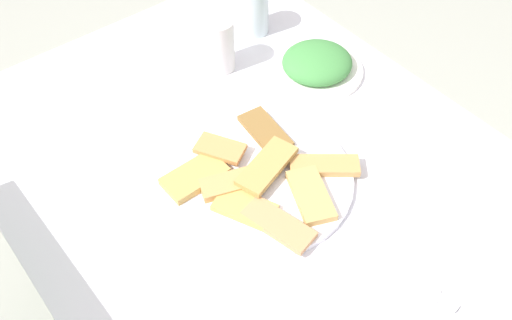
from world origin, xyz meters
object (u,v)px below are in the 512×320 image
object	(u,v)px
spoon	(393,288)
soda_can	(219,45)
drinking_glass	(253,10)
dining_table	(253,189)
salad_plate_greens	(317,64)
pide_platter	(260,178)
fork	(409,275)
paper_napkin	(401,283)

from	to	relation	value
spoon	soda_can	bearing A→B (deg)	-22.99
drinking_glass	dining_table	bearing A→B (deg)	141.49
salad_plate_greens	spoon	world-z (taller)	salad_plate_greens
pide_platter	salad_plate_greens	xyz separation A→B (m)	(0.17, -0.29, 0.01)
soda_can	fork	distance (m)	0.63
dining_table	spoon	distance (m)	0.36
salad_plate_greens	spoon	xyz separation A→B (m)	(-0.47, 0.27, -0.02)
dining_table	soda_can	distance (m)	0.33
soda_can	fork	xyz separation A→B (m)	(-0.62, 0.08, -0.06)
soda_can	spoon	bearing A→B (deg)	169.78
pide_platter	soda_can	xyz separation A→B (m)	(0.31, -0.14, 0.05)
pide_platter	fork	bearing A→B (deg)	-168.35
dining_table	fork	size ratio (longest dim) A/B	6.29
dining_table	soda_can	size ratio (longest dim) A/B	9.22
salad_plate_greens	fork	world-z (taller)	salad_plate_greens
paper_napkin	fork	xyz separation A→B (m)	(0.00, -0.02, 0.00)
dining_table	drinking_glass	world-z (taller)	drinking_glass
pide_platter	spoon	bearing A→B (deg)	-174.94
dining_table	paper_napkin	size ratio (longest dim) A/B	9.02
dining_table	salad_plate_greens	xyz separation A→B (m)	(0.12, -0.28, 0.10)
salad_plate_greens	fork	bearing A→B (deg)	153.92
soda_can	drinking_glass	bearing A→B (deg)	-66.80
soda_can	paper_napkin	xyz separation A→B (m)	(-0.62, 0.09, -0.06)
pide_platter	soda_can	size ratio (longest dim) A/B	2.85
drinking_glass	fork	world-z (taller)	drinking_glass
pide_platter	paper_napkin	bearing A→B (deg)	-171.62
soda_can	pide_platter	bearing A→B (deg)	156.11
fork	spoon	size ratio (longest dim) A/B	0.90
pide_platter	drinking_glass	size ratio (longest dim) A/B	3.11
soda_can	salad_plate_greens	bearing A→B (deg)	-133.26
salad_plate_greens	fork	xyz separation A→B (m)	(-0.47, 0.23, -0.02)
dining_table	paper_napkin	distance (m)	0.36
dining_table	drinking_glass	size ratio (longest dim) A/B	10.07
pide_platter	soda_can	distance (m)	0.35
dining_table	spoon	size ratio (longest dim) A/B	5.68
dining_table	soda_can	bearing A→B (deg)	-24.36
pide_platter	fork	world-z (taller)	pide_platter
dining_table	fork	bearing A→B (deg)	-172.44
soda_can	spoon	size ratio (longest dim) A/B	0.62
drinking_glass	fork	xyz separation A→B (m)	(-0.68, 0.22, -0.05)
dining_table	drinking_glass	xyz separation A→B (m)	(0.33, -0.26, 0.13)
salad_plate_greens	fork	distance (m)	0.53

